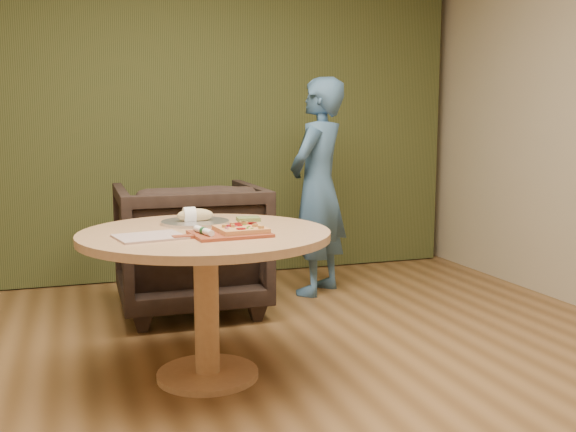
{
  "coord_description": "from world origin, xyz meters",
  "views": [
    {
      "loc": [
        -0.83,
        -2.4,
        1.26
      ],
      "look_at": [
        0.07,
        0.25,
        0.87
      ],
      "focal_mm": 40.0,
      "sensor_mm": 36.0,
      "label": 1
    }
  ],
  "objects_px": {
    "serving_tray": "(195,222)",
    "armchair": "(189,240)",
    "person_standing": "(318,187)",
    "flatbread_pizza": "(241,229)",
    "pizza_paddle": "(227,234)",
    "pedestal_table": "(206,259)",
    "cutlery_roll": "(204,231)",
    "bread_roll": "(193,215)"
  },
  "relations": [
    {
      "from": "serving_tray",
      "to": "armchair",
      "type": "xyz_separation_m",
      "value": [
        0.13,
        0.98,
        -0.27
      ]
    },
    {
      "from": "person_standing",
      "to": "flatbread_pizza",
      "type": "bearing_deg",
      "value": 14.41
    },
    {
      "from": "pizza_paddle",
      "to": "armchair",
      "type": "bearing_deg",
      "value": 83.04
    },
    {
      "from": "pedestal_table",
      "to": "cutlery_roll",
      "type": "distance_m",
      "value": 0.25
    },
    {
      "from": "cutlery_roll",
      "to": "person_standing",
      "type": "xyz_separation_m",
      "value": [
        1.17,
        1.55,
        0.03
      ]
    },
    {
      "from": "pedestal_table",
      "to": "cutlery_roll",
      "type": "xyz_separation_m",
      "value": [
        -0.04,
        -0.18,
        0.17
      ]
    },
    {
      "from": "bread_roll",
      "to": "cutlery_roll",
      "type": "bearing_deg",
      "value": -94.01
    },
    {
      "from": "flatbread_pizza",
      "to": "serving_tray",
      "type": "height_order",
      "value": "flatbread_pizza"
    },
    {
      "from": "cutlery_roll",
      "to": "person_standing",
      "type": "distance_m",
      "value": 1.94
    },
    {
      "from": "serving_tray",
      "to": "bread_roll",
      "type": "distance_m",
      "value": 0.04
    },
    {
      "from": "serving_tray",
      "to": "person_standing",
      "type": "height_order",
      "value": "person_standing"
    },
    {
      "from": "armchair",
      "to": "serving_tray",
      "type": "bearing_deg",
      "value": 82.85
    },
    {
      "from": "cutlery_roll",
      "to": "armchair",
      "type": "distance_m",
      "value": 1.44
    },
    {
      "from": "pedestal_table",
      "to": "serving_tray",
      "type": "bearing_deg",
      "value": 90.72
    },
    {
      "from": "person_standing",
      "to": "pedestal_table",
      "type": "bearing_deg",
      "value": 7.85
    },
    {
      "from": "pizza_paddle",
      "to": "person_standing",
      "type": "xyz_separation_m",
      "value": [
        1.05,
        1.54,
        0.05
      ]
    },
    {
      "from": "flatbread_pizza",
      "to": "armchair",
      "type": "distance_m",
      "value": 1.41
    },
    {
      "from": "armchair",
      "to": "person_standing",
      "type": "relative_size",
      "value": 0.6
    },
    {
      "from": "cutlery_roll",
      "to": "pedestal_table",
      "type": "bearing_deg",
      "value": 63.5
    },
    {
      "from": "flatbread_pizza",
      "to": "serving_tray",
      "type": "bearing_deg",
      "value": 109.31
    },
    {
      "from": "flatbread_pizza",
      "to": "cutlery_roll",
      "type": "bearing_deg",
      "value": -174.55
    },
    {
      "from": "flatbread_pizza",
      "to": "bread_roll",
      "type": "xyz_separation_m",
      "value": [
        -0.15,
        0.41,
        0.02
      ]
    },
    {
      "from": "pedestal_table",
      "to": "serving_tray",
      "type": "distance_m",
      "value": 0.29
    },
    {
      "from": "pizza_paddle",
      "to": "cutlery_roll",
      "type": "bearing_deg",
      "value": 179.8
    },
    {
      "from": "pedestal_table",
      "to": "armchair",
      "type": "relative_size",
      "value": 1.26
    },
    {
      "from": "pizza_paddle",
      "to": "flatbread_pizza",
      "type": "relative_size",
      "value": 1.93
    },
    {
      "from": "flatbread_pizza",
      "to": "cutlery_roll",
      "type": "distance_m",
      "value": 0.18
    },
    {
      "from": "pedestal_table",
      "to": "armchair",
      "type": "distance_m",
      "value": 1.24
    },
    {
      "from": "flatbread_pizza",
      "to": "bread_roll",
      "type": "height_order",
      "value": "bread_roll"
    },
    {
      "from": "flatbread_pizza",
      "to": "pedestal_table",
      "type": "bearing_deg",
      "value": 131.3
    },
    {
      "from": "flatbread_pizza",
      "to": "pizza_paddle",
      "type": "bearing_deg",
      "value": -172.71
    },
    {
      "from": "serving_tray",
      "to": "pizza_paddle",
      "type": "bearing_deg",
      "value": -79.68
    },
    {
      "from": "cutlery_roll",
      "to": "bread_roll",
      "type": "height_order",
      "value": "bread_roll"
    },
    {
      "from": "pedestal_table",
      "to": "armchair",
      "type": "bearing_deg",
      "value": 83.91
    },
    {
      "from": "pedestal_table",
      "to": "serving_tray",
      "type": "xyz_separation_m",
      "value": [
        -0.0,
        0.25,
        0.15
      ]
    },
    {
      "from": "flatbread_pizza",
      "to": "serving_tray",
      "type": "relative_size",
      "value": 0.67
    },
    {
      "from": "bread_roll",
      "to": "armchair",
      "type": "distance_m",
      "value": 1.03
    },
    {
      "from": "armchair",
      "to": "cutlery_roll",
      "type": "bearing_deg",
      "value": 83.63
    },
    {
      "from": "bread_roll",
      "to": "armchair",
      "type": "height_order",
      "value": "armchair"
    },
    {
      "from": "bread_roll",
      "to": "armchair",
      "type": "xyz_separation_m",
      "value": [
        0.14,
        0.98,
        -0.31
      ]
    },
    {
      "from": "pedestal_table",
      "to": "pizza_paddle",
      "type": "height_order",
      "value": "pizza_paddle"
    },
    {
      "from": "serving_tray",
      "to": "armchair",
      "type": "bearing_deg",
      "value": 82.2
    }
  ]
}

